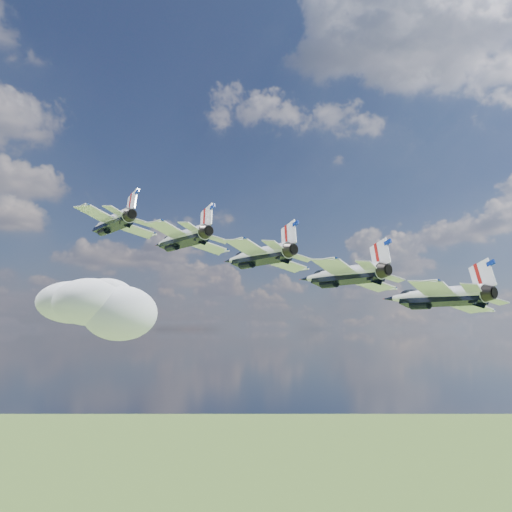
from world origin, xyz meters
TOP-DOWN VIEW (x-y plane):
  - cloud_far at (49.96, 217.95)m, footprint 58.21×45.74m
  - jet_0 at (-16.15, 13.42)m, footprint 12.29×16.64m
  - jet_1 at (-9.23, 4.65)m, footprint 12.29×16.64m
  - jet_2 at (-2.32, -4.13)m, footprint 12.29×16.64m
  - jet_3 at (4.60, -12.91)m, footprint 12.29×16.64m
  - jet_4 at (11.51, -21.69)m, footprint 12.29×16.64m

SIDE VIEW (x-z plane):
  - jet_4 at x=11.51m, z-range 147.27..155.21m
  - jet_3 at x=4.60m, z-range 150.14..158.08m
  - jet_2 at x=-2.32m, z-range 153.01..160.95m
  - jet_1 at x=-9.23m, z-range 155.88..163.82m
  - cloud_far at x=49.96m, z-range 148.64..171.51m
  - jet_0 at x=-16.15m, z-range 158.75..166.69m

